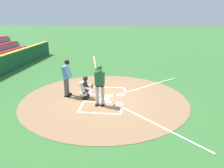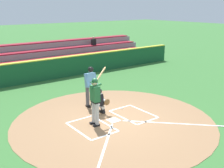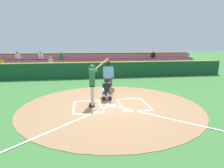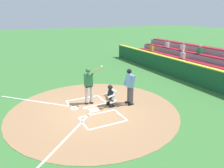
{
  "view_description": "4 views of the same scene",
  "coord_description": "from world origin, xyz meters",
  "px_view_note": "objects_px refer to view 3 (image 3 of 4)",
  "views": [
    {
      "loc": [
        9.72,
        1.53,
        4.02
      ],
      "look_at": [
        0.29,
        0.4,
        0.87
      ],
      "focal_mm": 34.69,
      "sensor_mm": 36.0,
      "label": 1
    },
    {
      "loc": [
        6.18,
        8.02,
        4.43
      ],
      "look_at": [
        -0.54,
        -0.81,
        1.24
      ],
      "focal_mm": 43.84,
      "sensor_mm": 36.0,
      "label": 2
    },
    {
      "loc": [
        1.26,
        8.24,
        2.74
      ],
      "look_at": [
        -0.12,
        -0.45,
        0.91
      ],
      "focal_mm": 30.88,
      "sensor_mm": 36.0,
      "label": 3
    },
    {
      "loc": [
        -8.75,
        3.4,
        4.41
      ],
      "look_at": [
        -0.29,
        -0.84,
        1.28
      ],
      "focal_mm": 34.28,
      "sensor_mm": 36.0,
      "label": 4
    }
  ],
  "objects_px": {
    "catcher": "(107,89)",
    "baseball": "(129,99)",
    "plate_umpire": "(108,76)",
    "batter": "(92,82)"
  },
  "relations": [
    {
      "from": "catcher",
      "to": "plate_umpire",
      "type": "distance_m",
      "value": 1.1
    },
    {
      "from": "catcher",
      "to": "baseball",
      "type": "relative_size",
      "value": 15.27
    },
    {
      "from": "batter",
      "to": "catcher",
      "type": "height_order",
      "value": "batter"
    },
    {
      "from": "batter",
      "to": "catcher",
      "type": "distance_m",
      "value": 1.24
    },
    {
      "from": "batter",
      "to": "catcher",
      "type": "relative_size",
      "value": 1.88
    },
    {
      "from": "batter",
      "to": "baseball",
      "type": "bearing_deg",
      "value": -160.38
    },
    {
      "from": "plate_umpire",
      "to": "catcher",
      "type": "bearing_deg",
      "value": 78.74
    },
    {
      "from": "catcher",
      "to": "baseball",
      "type": "distance_m",
      "value": 1.24
    },
    {
      "from": "catcher",
      "to": "baseball",
      "type": "height_order",
      "value": "catcher"
    },
    {
      "from": "batter",
      "to": "baseball",
      "type": "xyz_separation_m",
      "value": [
        -1.86,
        -0.66,
        -1.06
      ]
    }
  ]
}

